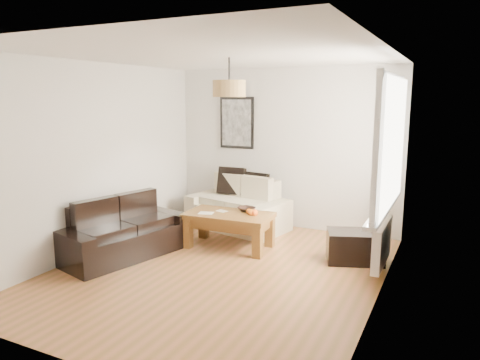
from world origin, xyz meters
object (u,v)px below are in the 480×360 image
at_px(coffee_table, 229,230).
at_px(loveseat_cream, 238,204).
at_px(sofa_leather, 123,229).
at_px(ottoman, 355,247).

bearing_deg(coffee_table, loveseat_cream, 108.99).
bearing_deg(loveseat_cream, sofa_leather, -101.79).
xyz_separation_m(loveseat_cream, ottoman, (2.07, -0.72, -0.19)).
distance_m(sofa_leather, ottoman, 3.10).
relative_size(coffee_table, ottoman, 1.72).
height_order(sofa_leather, coffee_table, sofa_leather).
relative_size(loveseat_cream, sofa_leather, 0.94).
height_order(loveseat_cream, sofa_leather, loveseat_cream).
distance_m(sofa_leather, coffee_table, 1.46).
distance_m(loveseat_cream, ottoman, 2.20).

